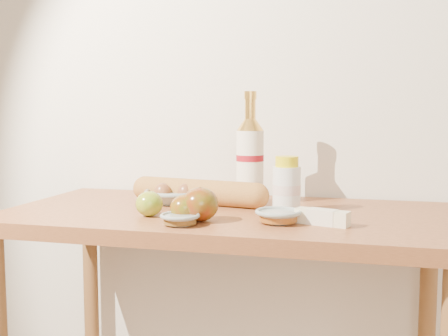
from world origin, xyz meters
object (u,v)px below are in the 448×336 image
(egg_bowl, at_px, (175,195))
(table, at_px, (227,255))
(bourbon_bottle, at_px, (250,159))
(baguette, at_px, (198,192))
(cream_bottle, at_px, (287,186))

(egg_bowl, bearing_deg, table, -24.30)
(bourbon_bottle, distance_m, baguette, 0.18)
(cream_bottle, distance_m, baguette, 0.27)
(table, xyz_separation_m, bourbon_bottle, (0.04, 0.12, 0.26))
(bourbon_bottle, distance_m, cream_bottle, 0.17)
(table, xyz_separation_m, egg_bowl, (-0.18, 0.08, 0.15))
(egg_bowl, height_order, baguette, baguette)
(bourbon_bottle, xyz_separation_m, baguette, (-0.14, -0.04, -0.10))
(baguette, bearing_deg, table, -27.65)
(table, bearing_deg, baguette, 142.25)
(egg_bowl, bearing_deg, cream_bottle, -8.95)
(bourbon_bottle, distance_m, egg_bowl, 0.24)
(table, relative_size, bourbon_bottle, 3.68)
(cream_bottle, height_order, baguette, cream_bottle)
(cream_bottle, bearing_deg, baguette, -176.63)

